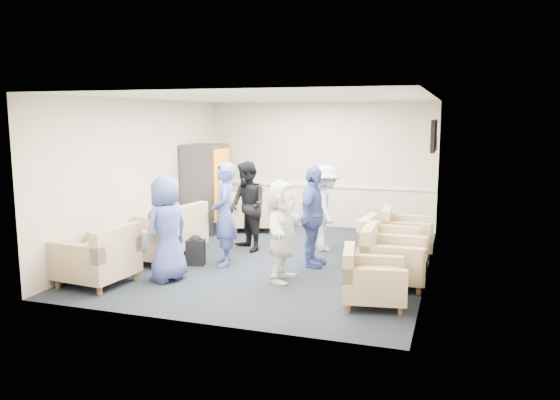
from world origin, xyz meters
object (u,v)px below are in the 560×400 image
(person_mid_left, at_px, (224,214))
(armchair_right_near, at_px, (370,281))
(armchair_right_midfar, at_px, (386,247))
(armchair_corner, at_px, (254,214))
(vending_machine, at_px, (206,188))
(armchair_left_near, at_px, (100,260))
(person_front_right, at_px, (283,231))
(armchair_left_mid, at_px, (154,243))
(person_back_left, at_px, (247,206))
(person_back_right, at_px, (326,208))
(armchair_right_midnear, at_px, (390,260))
(person_front_left, at_px, (167,229))
(armchair_left_far, at_px, (175,232))
(armchair_right_far, at_px, (403,235))
(person_mid_right, at_px, (313,217))

(person_mid_left, bearing_deg, armchair_right_near, 42.31)
(armchair_right_midfar, distance_m, armchair_corner, 3.64)
(vending_machine, bearing_deg, armchair_corner, 23.06)
(armchair_left_near, distance_m, armchair_right_near, 3.83)
(armchair_right_near, relative_size, person_mid_left, 0.54)
(person_mid_left, height_order, person_front_right, person_mid_left)
(armchair_corner, xyz_separation_m, person_mid_left, (0.52, -2.66, 0.48))
(armchair_left_mid, xyz_separation_m, person_mid_left, (1.19, 0.21, 0.51))
(armchair_left_near, xyz_separation_m, person_back_left, (1.27, 2.54, 0.44))
(armchair_right_near, relative_size, armchair_corner, 0.78)
(armchair_right_near, bearing_deg, armchair_corner, 29.40)
(person_mid_left, xyz_separation_m, person_back_right, (1.33, 1.47, -0.07))
(armchair_right_midnear, bearing_deg, vending_machine, 57.69)
(person_front_left, bearing_deg, armchair_left_far, -135.51)
(armchair_right_far, relative_size, person_back_right, 0.60)
(armchair_left_mid, height_order, armchair_right_midfar, armchair_right_midfar)
(person_front_left, distance_m, person_back_left, 2.09)
(armchair_left_far, xyz_separation_m, armchair_right_far, (3.86, 1.18, -0.03))
(armchair_left_far, distance_m, person_back_left, 1.36)
(armchair_left_mid, xyz_separation_m, armchair_right_midfar, (3.70, 0.86, 0.02))
(armchair_corner, bearing_deg, person_back_right, 127.91)
(armchair_right_midfar, bearing_deg, person_front_left, 124.70)
(armchair_right_midnear, height_order, armchair_corner, armchair_corner)
(vending_machine, relative_size, person_front_left, 1.18)
(armchair_right_midfar, height_order, person_back_right, person_back_right)
(armchair_right_near, bearing_deg, armchair_right_midnear, -17.83)
(armchair_left_near, distance_m, armchair_corner, 4.26)
(armchair_right_near, bearing_deg, person_front_right, 55.58)
(armchair_right_midnear, relative_size, person_back_left, 0.56)
(person_front_left, distance_m, person_mid_left, 1.13)
(person_back_right, bearing_deg, armchair_right_midfar, -147.87)
(armchair_right_midnear, bearing_deg, person_mid_left, 84.25)
(person_mid_left, bearing_deg, armchair_right_midfar, 81.26)
(armchair_left_mid, distance_m, armchair_left_far, 0.68)
(person_front_left, height_order, person_back_right, person_front_left)
(armchair_left_far, height_order, armchair_corner, armchair_left_far)
(armchair_left_mid, bearing_deg, vending_machine, -171.90)
(armchair_corner, distance_m, person_back_left, 1.79)
(armchair_left_near, xyz_separation_m, armchair_left_far, (0.10, 2.00, 0.01))
(person_front_left, xyz_separation_m, person_back_right, (1.78, 2.51, -0.01))
(armchair_left_far, xyz_separation_m, person_back_left, (1.17, 0.54, 0.43))
(armchair_left_mid, bearing_deg, person_back_right, 126.45)
(vending_machine, xyz_separation_m, person_mid_right, (2.81, -1.90, -0.11))
(armchair_left_far, bearing_deg, armchair_right_near, 75.29)
(person_front_left, height_order, person_mid_left, person_mid_left)
(armchair_left_far, xyz_separation_m, person_back_right, (2.50, 1.01, 0.39))
(armchair_right_near, relative_size, person_front_right, 0.60)
(vending_machine, bearing_deg, person_back_right, -16.24)
(person_front_left, distance_m, person_back_right, 3.08)
(person_back_left, bearing_deg, armchair_right_midnear, 18.08)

